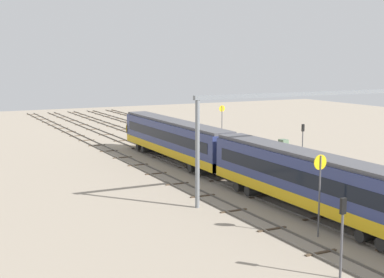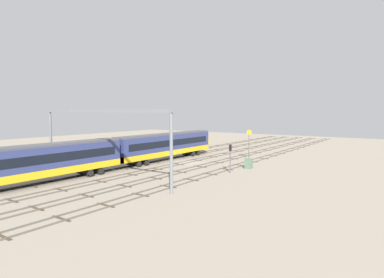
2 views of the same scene
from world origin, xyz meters
name	(u,v)px [view 2 (image 2 of 2)]	position (x,y,z in m)	size (l,w,h in m)	color
ground_plane	(187,162)	(0.00, 0.00, 0.00)	(148.14, 148.14, 0.00)	gray
track_near_foreground	(233,167)	(0.00, -9.07, 0.07)	(132.14, 2.40, 0.16)	#59544C
track_second_near	(209,164)	(0.00, -4.53, 0.07)	(132.14, 2.40, 0.16)	#59544C
track_middle	(187,162)	(0.00, 0.00, 0.07)	(132.14, 2.40, 0.16)	#59544C
track_with_train	(167,160)	(0.00, 4.53, 0.07)	(132.14, 2.40, 0.16)	#59544C
track_far_background	(149,158)	(0.00, 9.07, 0.07)	(132.14, 2.40, 0.16)	#59544C
train	(42,163)	(-24.26, 4.53, 2.66)	(75.20, 3.24, 4.80)	navy
overhead_gantry	(101,126)	(-18.89, -0.15, 7.11)	(0.40, 23.23, 9.18)	slate
speed_sign_near_foreground	(249,140)	(9.37, -7.42, 3.54)	(0.14, 0.90, 5.52)	#4C4C51
signal_light_trackside_departure	(230,154)	(-4.46, -10.92, 2.73)	(0.31, 0.32, 4.14)	#4C4C51
relay_cabinet	(249,164)	(0.35, -11.60, 0.78)	(1.17, 0.89, 1.55)	#597259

